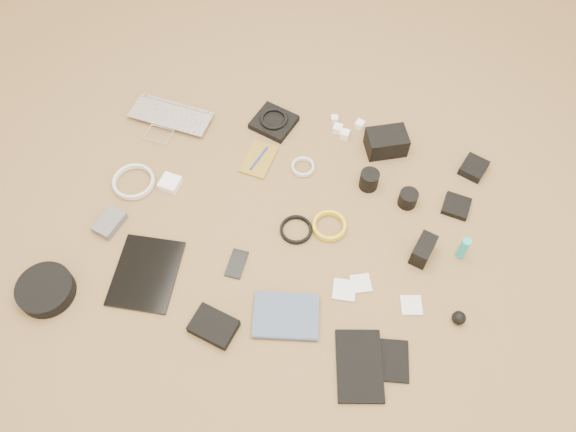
% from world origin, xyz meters
% --- Properties ---
extents(laptop, '(0.34, 0.25, 0.03)m').
position_xyz_m(laptop, '(-0.54, 0.31, 0.01)').
color(laptop, silver).
rests_on(laptop, ground).
extents(headphone_pouch, '(0.18, 0.18, 0.03)m').
position_xyz_m(headphone_pouch, '(-0.13, 0.44, 0.01)').
color(headphone_pouch, black).
rests_on(headphone_pouch, ground).
extents(headphones, '(0.13, 0.13, 0.01)m').
position_xyz_m(headphones, '(-0.13, 0.44, 0.03)').
color(headphones, black).
rests_on(headphones, headphone_pouch).
extents(charger_a, '(0.03, 0.03, 0.03)m').
position_xyz_m(charger_a, '(0.09, 0.52, 0.01)').
color(charger_a, white).
rests_on(charger_a, ground).
extents(charger_b, '(0.04, 0.04, 0.03)m').
position_xyz_m(charger_b, '(0.12, 0.47, 0.02)').
color(charger_b, white).
rests_on(charger_b, ground).
extents(charger_c, '(0.04, 0.04, 0.03)m').
position_xyz_m(charger_c, '(0.19, 0.51, 0.01)').
color(charger_c, white).
rests_on(charger_c, ground).
extents(charger_d, '(0.04, 0.04, 0.03)m').
position_xyz_m(charger_d, '(0.15, 0.45, 0.02)').
color(charger_d, white).
rests_on(charger_d, ground).
extents(dslr_camera, '(0.18, 0.16, 0.09)m').
position_xyz_m(dslr_camera, '(0.31, 0.43, 0.04)').
color(dslr_camera, black).
rests_on(dslr_camera, ground).
extents(lens_pouch, '(0.11, 0.12, 0.03)m').
position_xyz_m(lens_pouch, '(0.65, 0.42, 0.02)').
color(lens_pouch, black).
rests_on(lens_pouch, ground).
extents(notebook_olive, '(0.12, 0.17, 0.01)m').
position_xyz_m(notebook_olive, '(-0.14, 0.25, 0.00)').
color(notebook_olive, olive).
rests_on(notebook_olive, ground).
extents(pen_blue, '(0.04, 0.12, 0.01)m').
position_xyz_m(pen_blue, '(-0.14, 0.25, 0.01)').
color(pen_blue, '#1528B1').
rests_on(pen_blue, notebook_olive).
extents(cable_white_a, '(0.11, 0.11, 0.01)m').
position_xyz_m(cable_white_a, '(0.03, 0.26, 0.01)').
color(cable_white_a, silver).
rests_on(cable_white_a, ground).
extents(lens_a, '(0.09, 0.09, 0.07)m').
position_xyz_m(lens_a, '(0.28, 0.25, 0.04)').
color(lens_a, black).
rests_on(lens_a, ground).
extents(lens_b, '(0.08, 0.08, 0.06)m').
position_xyz_m(lens_b, '(0.43, 0.21, 0.03)').
color(lens_b, black).
rests_on(lens_b, ground).
extents(card_reader, '(0.10, 0.10, 0.02)m').
position_xyz_m(card_reader, '(0.60, 0.23, 0.01)').
color(card_reader, black).
rests_on(card_reader, ground).
extents(power_brick, '(0.08, 0.08, 0.03)m').
position_xyz_m(power_brick, '(-0.42, 0.06, 0.01)').
color(power_brick, white).
rests_on(power_brick, ground).
extents(cable_white_b, '(0.19, 0.19, 0.01)m').
position_xyz_m(cable_white_b, '(-0.55, 0.03, 0.01)').
color(cable_white_b, silver).
rests_on(cable_white_b, ground).
extents(cable_black, '(0.14, 0.14, 0.01)m').
position_xyz_m(cable_black, '(0.07, -0.01, 0.01)').
color(cable_black, black).
rests_on(cable_black, ground).
extents(cable_yellow, '(0.13, 0.13, 0.01)m').
position_xyz_m(cable_yellow, '(0.18, 0.03, 0.01)').
color(cable_yellow, gold).
rests_on(cable_yellow, ground).
extents(flash, '(0.08, 0.11, 0.08)m').
position_xyz_m(flash, '(0.51, 0.01, 0.04)').
color(flash, black).
rests_on(flash, ground).
extents(lens_cleaner, '(0.03, 0.03, 0.10)m').
position_xyz_m(lens_cleaner, '(0.64, 0.04, 0.05)').
color(lens_cleaner, '#1BB0B0').
rests_on(lens_cleaner, ground).
extents(battery_charger, '(0.10, 0.12, 0.03)m').
position_xyz_m(battery_charger, '(-0.56, -0.16, 0.02)').
color(battery_charger, '#56565A').
rests_on(battery_charger, ground).
extents(tablet, '(0.23, 0.29, 0.01)m').
position_xyz_m(tablet, '(-0.37, -0.30, 0.01)').
color(tablet, black).
rests_on(tablet, ground).
extents(phone, '(0.06, 0.11, 0.01)m').
position_xyz_m(phone, '(-0.09, -0.19, 0.00)').
color(phone, black).
rests_on(phone, ground).
extents(filter_case_left, '(0.08, 0.08, 0.01)m').
position_xyz_m(filter_case_left, '(0.28, -0.19, 0.01)').
color(filter_case_left, silver).
rests_on(filter_case_left, ground).
extents(filter_case_mid, '(0.09, 0.09, 0.01)m').
position_xyz_m(filter_case_mid, '(0.33, -0.15, 0.00)').
color(filter_case_mid, silver).
rests_on(filter_case_mid, ground).
extents(filter_case_right, '(0.08, 0.08, 0.01)m').
position_xyz_m(filter_case_right, '(0.51, -0.18, 0.00)').
color(filter_case_right, silver).
rests_on(filter_case_right, ground).
extents(air_blower, '(0.05, 0.05, 0.04)m').
position_xyz_m(air_blower, '(0.66, -0.19, 0.02)').
color(air_blower, black).
rests_on(air_blower, ground).
extents(headphone_case, '(0.19, 0.19, 0.05)m').
position_xyz_m(headphone_case, '(-0.65, -0.45, 0.03)').
color(headphone_case, black).
rests_on(headphone_case, ground).
extents(drive_case, '(0.16, 0.13, 0.03)m').
position_xyz_m(drive_case, '(-0.09, -0.42, 0.02)').
color(drive_case, black).
rests_on(drive_case, ground).
extents(paperback, '(0.24, 0.20, 0.02)m').
position_xyz_m(paperback, '(0.14, -0.40, 0.01)').
color(paperback, '#3D4C67').
rests_on(paperback, ground).
extents(notebook_black_a, '(0.19, 0.25, 0.02)m').
position_xyz_m(notebook_black_a, '(0.38, -0.42, 0.01)').
color(notebook_black_a, black).
rests_on(notebook_black_a, ground).
extents(notebook_black_b, '(0.11, 0.15, 0.01)m').
position_xyz_m(notebook_black_b, '(0.48, -0.38, 0.01)').
color(notebook_black_b, black).
rests_on(notebook_black_b, ground).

